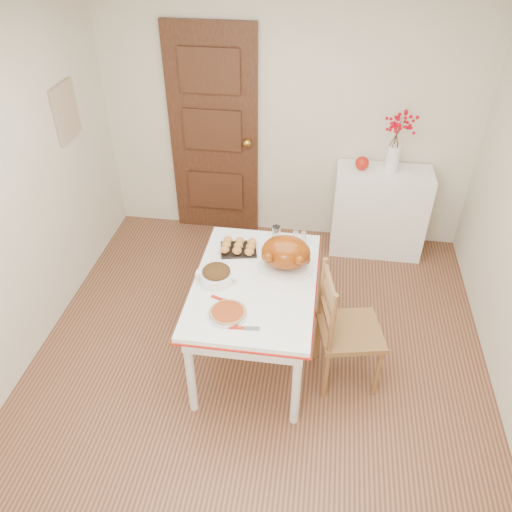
% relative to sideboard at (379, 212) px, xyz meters
% --- Properties ---
extents(floor, '(3.50, 4.00, 0.00)m').
position_rel_sideboard_xyz_m(floor, '(-0.93, -1.78, -0.44)').
color(floor, '#4D2C1D').
rests_on(floor, ground).
extents(ceiling, '(3.50, 4.00, 0.00)m').
position_rel_sideboard_xyz_m(ceiling, '(-0.93, -1.78, 2.06)').
color(ceiling, white).
rests_on(ceiling, ground).
extents(wall_back, '(3.50, 0.00, 2.50)m').
position_rel_sideboard_xyz_m(wall_back, '(-0.93, 0.22, 0.81)').
color(wall_back, beige).
rests_on(wall_back, ground).
extents(door_back, '(0.85, 0.06, 2.06)m').
position_rel_sideboard_xyz_m(door_back, '(-1.63, 0.19, 0.59)').
color(door_back, '#36170C').
rests_on(door_back, ground).
extents(photo_board, '(0.03, 0.35, 0.45)m').
position_rel_sideboard_xyz_m(photo_board, '(-2.66, -0.58, 1.06)').
color(photo_board, tan).
rests_on(photo_board, ground).
extents(sideboard, '(0.87, 0.39, 0.87)m').
position_rel_sideboard_xyz_m(sideboard, '(0.00, 0.00, 0.00)').
color(sideboard, white).
rests_on(sideboard, floor).
extents(kitchen_table, '(0.87, 1.27, 0.76)m').
position_rel_sideboard_xyz_m(kitchen_table, '(-0.97, -1.59, -0.06)').
color(kitchen_table, white).
rests_on(kitchen_table, floor).
extents(chair_oak, '(0.51, 0.51, 0.97)m').
position_rel_sideboard_xyz_m(chair_oak, '(-0.28, -1.68, 0.05)').
color(chair_oak, brown).
rests_on(chair_oak, floor).
extents(berry_vase, '(0.27, 0.27, 0.52)m').
position_rel_sideboard_xyz_m(berry_vase, '(0.04, 0.00, 0.69)').
color(berry_vase, white).
rests_on(berry_vase, sideboard).
extents(apple, '(0.13, 0.13, 0.13)m').
position_rel_sideboard_xyz_m(apple, '(-0.22, 0.00, 0.50)').
color(apple, '#B01A0E').
rests_on(apple, sideboard).
extents(turkey_platter, '(0.49, 0.44, 0.26)m').
position_rel_sideboard_xyz_m(turkey_platter, '(-0.77, -1.42, 0.45)').
color(turkey_platter, '#763203').
rests_on(turkey_platter, kitchen_table).
extents(pumpkin_pie, '(0.27, 0.27, 0.05)m').
position_rel_sideboard_xyz_m(pumpkin_pie, '(-1.09, -1.96, 0.35)').
color(pumpkin_pie, maroon).
rests_on(pumpkin_pie, kitchen_table).
extents(stuffing_dish, '(0.31, 0.25, 0.11)m').
position_rel_sideboard_xyz_m(stuffing_dish, '(-1.23, -1.62, 0.38)').
color(stuffing_dish, '#4B2B0F').
rests_on(stuffing_dish, kitchen_table).
extents(rolls_tray, '(0.30, 0.26, 0.07)m').
position_rel_sideboard_xyz_m(rolls_tray, '(-1.14, -1.25, 0.36)').
color(rolls_tray, '#C18139').
rests_on(rolls_tray, kitchen_table).
extents(pie_server, '(0.20, 0.07, 0.01)m').
position_rel_sideboard_xyz_m(pie_server, '(-0.97, -2.06, 0.33)').
color(pie_server, silver).
rests_on(pie_server, kitchen_table).
extents(carving_knife, '(0.25, 0.13, 0.01)m').
position_rel_sideboard_xyz_m(carving_knife, '(-1.12, -1.83, 0.33)').
color(carving_knife, silver).
rests_on(carving_knife, kitchen_table).
extents(drinking_glass, '(0.08, 0.08, 0.11)m').
position_rel_sideboard_xyz_m(drinking_glass, '(-0.88, -1.05, 0.38)').
color(drinking_glass, white).
rests_on(drinking_glass, kitchen_table).
extents(shaker_pair, '(0.11, 0.07, 0.10)m').
position_rel_sideboard_xyz_m(shaker_pair, '(-0.70, -1.08, 0.37)').
color(shaker_pair, white).
rests_on(shaker_pair, kitchen_table).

